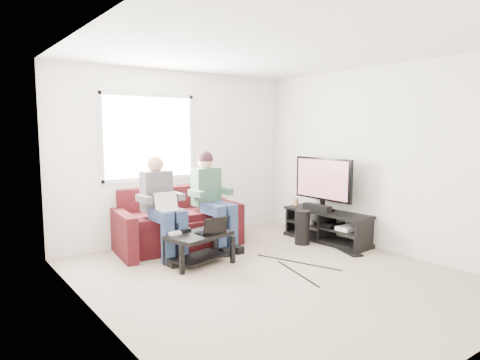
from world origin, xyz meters
The scene contains 26 objects.
floor centered at (0.00, 0.00, 0.00)m, with size 4.50×4.50×0.00m, color tan.
ceiling centered at (0.00, 0.00, 2.60)m, with size 4.50×4.50×0.00m, color white.
wall_back centered at (0.00, 2.25, 1.30)m, with size 4.50×4.50×0.00m, color white.
wall_front centered at (0.00, -2.25, 1.30)m, with size 4.50×4.50×0.00m, color white.
wall_left centered at (-2.00, 0.00, 1.30)m, with size 4.50×4.50×0.00m, color white.
wall_right centered at (2.00, 0.00, 1.30)m, with size 4.50×4.50×0.00m, color white.
window centered at (-0.50, 2.23, 1.60)m, with size 1.48×0.04×1.28m.
sofa centered at (-0.27, 1.82, 0.32)m, with size 1.93×1.04×0.86m.
person_left centered at (-0.67, 1.50, 0.74)m, with size 0.40×0.70×1.35m.
person_right centered at (0.13, 1.52, 0.81)m, with size 0.40×0.71×1.40m.
laptop_silver centered at (-0.67, 1.29, 0.72)m, with size 0.32×0.22×0.24m, color silver, non-canonical shape.
coffee_table centered at (-0.45, 0.90, 0.29)m, with size 0.89×0.66×0.40m.
laptop_black centered at (-0.33, 0.82, 0.52)m, with size 0.34×0.24×0.24m, color black, non-canonical shape.
controller_a centered at (-0.73, 1.02, 0.42)m, with size 0.14×0.09×0.04m, color silver.
controller_b centered at (-0.55, 1.08, 0.42)m, with size 0.14×0.09×0.04m, color black.
controller_c centered at (-0.15, 1.05, 0.42)m, with size 0.14×0.09×0.04m, color gray.
tv_stand centered at (1.70, 0.70, 0.21)m, with size 0.53×1.46×0.48m.
tv centered at (1.70, 0.80, 0.94)m, with size 0.12×1.10×0.81m.
soundbar centered at (1.58, 0.80, 0.53)m, with size 0.12×0.50×0.10m, color black.
drink_cup centered at (1.65, 1.33, 0.54)m, with size 0.08×0.08×0.12m, color #AD7A4A.
console_white centered at (1.70, 0.30, 0.28)m, with size 0.30×0.22×0.06m, color silver.
console_grey centered at (1.70, 1.00, 0.29)m, with size 0.34×0.26×0.08m, color gray.
console_black centered at (1.70, 0.65, 0.29)m, with size 0.38×0.30×0.07m, color black.
subwoofer centered at (1.29, 0.82, 0.26)m, with size 0.22×0.22×0.51m, color black.
keyboard_floor centered at (1.50, 0.10, 0.01)m, with size 0.16×0.47×0.03m, color black.
end_table centered at (0.65, 1.90, 0.27)m, with size 0.33×0.33×0.59m.
Camera 1 is at (-3.19, -3.67, 1.71)m, focal length 32.00 mm.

